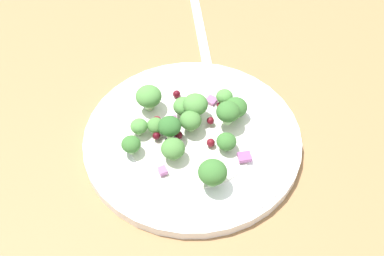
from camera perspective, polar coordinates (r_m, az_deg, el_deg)
name	(u,v)px	position (r cm, az deg, el deg)	size (l,w,h in cm)	color
ground_plane	(200,168)	(59.16, 0.87, -4.33)	(180.00, 180.00, 2.00)	olive
plate	(192,139)	(59.34, 0.00, -1.15)	(24.23, 24.23, 1.70)	white
dressing_pool	(192,136)	(59.00, 0.00, -0.88)	(14.05, 14.05, 0.20)	white
broccoli_floret_0	(191,121)	(58.07, -0.10, 0.80)	(2.41, 2.41, 2.44)	#9EC684
broccoli_floret_1	(139,126)	(58.45, -5.69, 0.17)	(1.93, 1.93, 1.95)	#ADD18E
broccoli_floret_2	(131,145)	(56.86, -6.53, -1.77)	(2.10, 2.10, 2.13)	#9EC684
broccoli_floret_3	(228,112)	(58.38, 3.87, 1.70)	(2.64, 2.64, 2.68)	#9EC684
broccoli_floret_4	(209,174)	(53.36, 1.86, -4.89)	(2.97, 2.97, 3.00)	#8EB77A
broccoli_floret_5	(149,97)	(60.45, -4.66, 3.35)	(2.97, 2.97, 3.00)	#ADD18E
broccoli_floret_6	(236,108)	(59.97, 4.71, 2.19)	(2.61, 2.61, 2.64)	#8EB77A
broccoli_floret_7	(195,105)	(59.06, 0.37, 2.50)	(2.82, 2.82, 2.86)	#9EC684
broccoli_floret_8	(180,107)	(59.87, -1.24, 2.22)	(2.42, 2.42, 2.45)	#9EC684
broccoli_floret_9	(173,149)	(55.90, -2.04, -2.26)	(2.56, 2.56, 2.59)	#ADD18E
broccoli_floret_10	(224,97)	(60.86, 3.49, 3.37)	(1.94, 1.94, 1.96)	#ADD18E
broccoli_floret_11	(228,145)	(56.70, 3.84, -1.78)	(2.16, 2.16, 2.19)	#8EB77A
broccoli_floret_12	(156,126)	(58.48, -3.90, 0.26)	(1.93, 1.93, 1.96)	#ADD18E
broccoli_floret_13	(170,127)	(57.03, -2.41, 0.15)	(2.51, 2.51, 2.55)	#9EC684
cranberry_0	(211,143)	(57.54, 2.02, -1.57)	(0.92, 0.92, 0.92)	maroon
cranberry_1	(156,136)	(58.11, -3.83, -0.83)	(0.85, 0.85, 0.85)	#4C0A14
cranberry_2	(220,105)	(61.37, 2.97, 2.43)	(0.74, 0.74, 0.74)	#4C0A14
cranberry_3	(176,94)	(62.57, -1.71, 3.65)	(0.91, 0.91, 0.91)	#4C0A14
cranberry_4	(157,120)	(59.80, -3.77, 0.84)	(0.96, 0.96, 0.96)	maroon
cranberry_5	(210,121)	(59.44, 1.98, 0.80)	(0.84, 0.84, 0.84)	maroon
cranberry_6	(178,135)	(58.30, -1.46, -0.75)	(0.91, 0.91, 0.91)	#4C0A14
onion_bit_0	(173,136)	(58.38, -2.10, -0.89)	(1.06, 1.19, 0.47)	#A35B93
onion_bit_1	(163,171)	(55.53, -3.17, -4.58)	(0.92, 0.84, 0.54)	#A35B93
onion_bit_2	(244,157)	(56.83, 5.64, -3.10)	(1.18, 1.39, 0.47)	#934C84
onion_bit_3	(172,121)	(59.98, -2.16, 0.74)	(1.10, 1.32, 0.48)	#934C84
onion_bit_4	(211,100)	(62.20, 2.10, 2.97)	(1.19, 1.18, 0.45)	#A35B93
fork	(203,42)	(71.79, 1.17, 9.17)	(5.21, 18.61, 0.50)	silver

